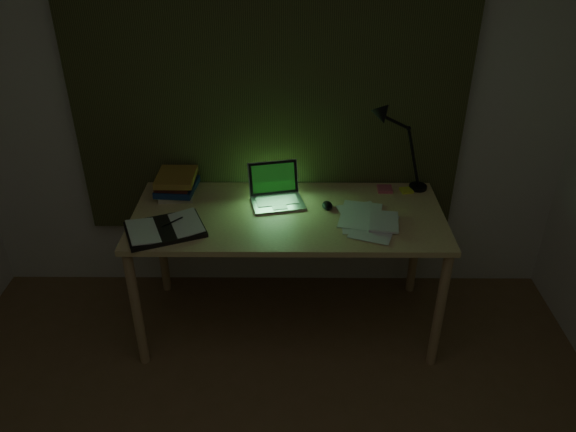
% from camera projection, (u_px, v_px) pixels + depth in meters
% --- Properties ---
extents(wall_back, '(3.50, 0.00, 2.50)m').
position_uv_depth(wall_back, '(269.00, 99.00, 3.15)').
color(wall_back, silver).
rests_on(wall_back, ground).
extents(curtain, '(2.20, 0.06, 2.00)m').
position_uv_depth(curtain, '(268.00, 66.00, 3.02)').
color(curtain, '#33351A').
rests_on(curtain, wall_back).
extents(desk, '(1.67, 0.73, 0.76)m').
position_uv_depth(desk, '(288.00, 271.00, 3.21)').
color(desk, tan).
rests_on(desk, floor).
extents(laptop, '(0.34, 0.37, 0.20)m').
position_uv_depth(laptop, '(278.00, 188.00, 3.05)').
color(laptop, '#B8B8BE').
rests_on(laptop, desk).
extents(open_textbook, '(0.46, 0.40, 0.03)m').
position_uv_depth(open_textbook, '(165.00, 229.00, 2.85)').
color(open_textbook, silver).
rests_on(open_textbook, desk).
extents(book_stack, '(0.22, 0.26, 0.13)m').
position_uv_depth(book_stack, '(176.00, 183.00, 3.18)').
color(book_stack, silver).
rests_on(book_stack, desk).
extents(loose_papers, '(0.35, 0.37, 0.02)m').
position_uv_depth(loose_papers, '(374.00, 220.00, 2.94)').
color(loose_papers, silver).
rests_on(loose_papers, desk).
extents(mouse, '(0.06, 0.09, 0.03)m').
position_uv_depth(mouse, '(327.00, 206.00, 3.06)').
color(mouse, black).
rests_on(mouse, desk).
extents(sticky_yellow, '(0.08, 0.08, 0.01)m').
position_uv_depth(sticky_yellow, '(406.00, 190.00, 3.23)').
color(sticky_yellow, yellow).
rests_on(sticky_yellow, desk).
extents(sticky_pink, '(0.09, 0.09, 0.02)m').
position_uv_depth(sticky_pink, '(385.00, 189.00, 3.24)').
color(sticky_pink, '#CC4F60').
rests_on(sticky_pink, desk).
extents(desk_lamp, '(0.40, 0.32, 0.55)m').
position_uv_depth(desk_lamp, '(423.00, 145.00, 3.12)').
color(desk_lamp, black).
rests_on(desk_lamp, desk).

